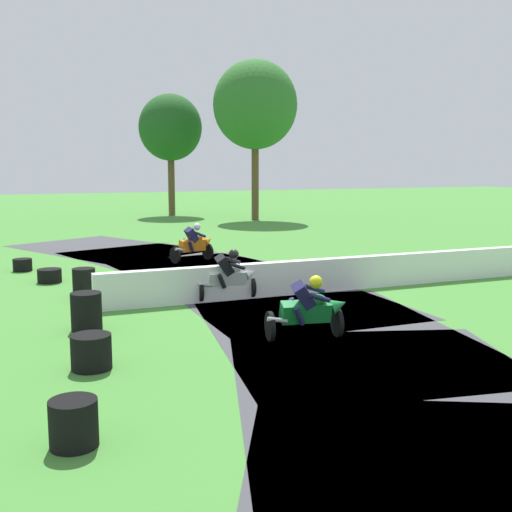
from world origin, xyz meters
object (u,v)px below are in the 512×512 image
tire_stack_mid_a (91,352)px  tire_stack_far (84,284)px  motorcycle_trailing_orange (194,243)px  tire_stack_near (74,423)px  traffic_cone (439,271)px  motorcycle_lead_green (310,309)px  motorcycle_chase_white (229,276)px  tire_stack_extra_a (50,276)px  tire_stack_mid_b (86,311)px  tire_stack_extra_b (23,265)px

tire_stack_mid_a → tire_stack_far: bearing=85.1°
motorcycle_trailing_orange → tire_stack_near: bearing=-111.5°
traffic_cone → motorcycle_lead_green: bearing=-145.1°
motorcycle_chase_white → traffic_cone: motorcycle_chase_white is taller
traffic_cone → tire_stack_extra_a: bearing=162.5°
tire_stack_mid_a → tire_stack_mid_b: 2.63m
tire_stack_mid_b → tire_stack_far: same height
tire_stack_near → motorcycle_trailing_orange: bearing=68.5°
tire_stack_far → tire_stack_near: bearing=-96.9°
tire_stack_mid_b → tire_stack_far: (0.29, 3.17, 0.00)m
tire_stack_mid_b → tire_stack_extra_b: bearing=97.8°
tire_stack_extra_a → traffic_cone: size_ratio=1.58×
tire_stack_extra_a → tire_stack_extra_b: bearing=106.5°
motorcycle_trailing_orange → tire_stack_near: 14.71m
motorcycle_chase_white → tire_stack_extra_b: 8.21m
motorcycle_lead_green → tire_stack_mid_a: 4.27m
tire_stack_extra_b → traffic_cone: bearing=-26.4°
tire_stack_far → tire_stack_extra_b: bearing=105.6°
motorcycle_lead_green → traffic_cone: size_ratio=3.87×
tire_stack_mid_a → motorcycle_lead_green: bearing=3.5°
motorcycle_lead_green → tire_stack_extra_b: bearing=116.0°
tire_stack_extra_a → tire_stack_extra_b: size_ratio=1.15×
tire_stack_far → motorcycle_trailing_orange: bearing=48.7°
motorcycle_lead_green → tire_stack_far: bearing=124.2°
motorcycle_lead_green → tire_stack_extra_a: size_ratio=2.45×
tire_stack_near → tire_stack_mid_a: (0.56, 2.95, 0.00)m
motorcycle_lead_green → tire_stack_extra_a: (-4.47, 8.22, -0.43)m
motorcycle_trailing_orange → tire_stack_far: (-4.34, -4.95, -0.26)m
tire_stack_extra_a → motorcycle_chase_white: bearing=-45.4°
tire_stack_extra_a → tire_stack_extra_b: (-0.71, 2.39, 0.00)m
motorcycle_lead_green → tire_stack_extra_b: 11.81m
motorcycle_chase_white → tire_stack_mid_b: (-3.73, -1.65, -0.24)m
tire_stack_near → traffic_cone: bearing=34.4°
tire_stack_extra_b → traffic_cone: (11.90, -5.91, 0.02)m
tire_stack_mid_b → tire_stack_far: 3.18m
tire_stack_near → traffic_cone: tire_stack_near is taller
motorcycle_trailing_orange → tire_stack_extra_a: size_ratio=2.46×
tire_stack_mid_a → tire_stack_mid_b: (0.21, 2.62, 0.10)m
tire_stack_mid_a → traffic_cone: (10.98, 4.96, -0.08)m
tire_stack_mid_a → tire_stack_mid_b: bearing=85.4°
tire_stack_extra_a → traffic_cone: (11.19, -3.52, 0.02)m
tire_stack_extra_b → traffic_cone: 13.28m
motorcycle_lead_green → tire_stack_mid_a: size_ratio=2.47×
tire_stack_extra_a → traffic_cone: bearing=-17.5°
tire_stack_mid_a → tire_stack_far: 5.81m
motorcycle_chase_white → tire_stack_mid_a: motorcycle_chase_white is taller
motorcycle_trailing_orange → tire_stack_far: motorcycle_trailing_orange is taller
tire_stack_near → traffic_cone: (11.54, 7.91, -0.08)m
tire_stack_far → traffic_cone: size_ratio=1.82×
motorcycle_chase_white → tire_stack_mid_b: bearing=-156.2°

